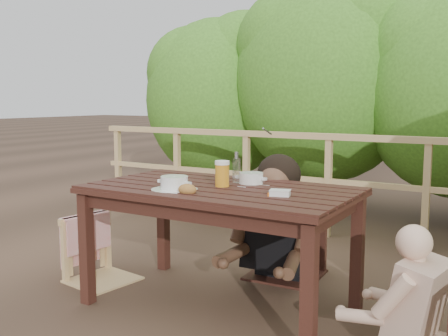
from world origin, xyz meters
The scene contains 15 objects.
ground centered at (0.00, 0.00, 0.00)m, with size 60.00×60.00×0.00m, color brown.
table centered at (0.00, 0.00, 0.39)m, with size 1.67×0.94×0.77m, color black.
chair_left centered at (-0.99, -0.05, 0.45)m, with size 0.44×0.44×0.89m, color tan.
chair_far centered at (0.12, 0.75, 0.52)m, with size 0.52×0.52×1.04m, color black.
chair_right centered at (1.28, -0.04, 0.41)m, with size 0.41×0.41×0.83m, color black.
woman centered at (0.12, 0.77, 0.72)m, with size 0.58×0.71×1.44m, color black, non-canonical shape.
diner_right centered at (1.31, -0.04, 0.57)m, with size 0.46×0.57×1.14m, color tan, non-canonical shape.
railing centered at (0.00, 2.00, 0.51)m, with size 5.60×0.10×1.01m, color tan.
hedge_row centered at (0.40, 3.20, 1.90)m, with size 6.60×1.60×3.80m, color #3D731F, non-canonical shape.
soup_near centered at (-0.19, -0.22, 0.82)m, with size 0.29×0.29×0.10m, color white.
soup_far centered at (0.11, 0.21, 0.82)m, with size 0.26×0.26×0.09m, color white.
bread_roll centered at (-0.05, -0.29, 0.81)m, with size 0.12×0.09×0.07m, color #A16538.
beer_glass centered at (0.01, 0.01, 0.86)m, with size 0.09×0.09×0.18m, color gold.
bottle centered at (0.02, 0.17, 0.88)m, with size 0.05×0.05×0.22m, color silver.
butter_tub centered at (0.46, -0.09, 0.80)m, with size 0.12×0.08×0.05m, color white.
Camera 1 is at (1.69, -2.75, 1.34)m, focal length 41.60 mm.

